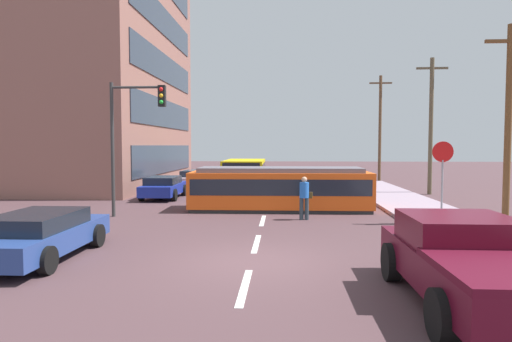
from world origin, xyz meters
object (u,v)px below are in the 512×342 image
object	(u,v)px
city_bus	(245,172)
parked_sedan_near	(40,234)
traffic_light_mast	(132,125)
utility_pole_mid	(431,123)
streetcar_tram	(280,188)
utility_pole_far	(380,126)
pedestrian_crossing	(304,195)
utility_pole_near	(508,120)
pickup_truck_parked	(469,262)
parked_sedan_far	(197,179)
stop_sign	(443,164)
parked_sedan_mid	(164,187)

from	to	relation	value
city_bus	parked_sedan_near	world-z (taller)	city_bus
city_bus	traffic_light_mast	world-z (taller)	traffic_light_mast
traffic_light_mast	utility_pole_mid	xyz separation A→B (m)	(14.62, 9.19, 0.45)
streetcar_tram	utility_pole_far	bearing A→B (deg)	64.98
pedestrian_crossing	utility_pole_near	size ratio (longest dim) A/B	0.23
utility_pole_far	pickup_truck_parked	bearing A→B (deg)	-98.95
parked_sedan_far	utility_pole_far	bearing A→B (deg)	27.05
city_bus	parked_sedan_far	bearing A→B (deg)	168.86
streetcar_tram	utility_pole_mid	bearing A→B (deg)	38.25
parked_sedan_far	utility_pole_near	world-z (taller)	utility_pole_near
utility_pole_far	utility_pole_mid	bearing A→B (deg)	-85.79
pickup_truck_parked	parked_sedan_far	xyz separation A→B (m)	(-9.17, 21.87, -0.17)
streetcar_tram	stop_sign	xyz separation A→B (m)	(5.99, -3.05, 1.21)
pedestrian_crossing	city_bus	bearing A→B (deg)	105.56
utility_pole_near	traffic_light_mast	bearing A→B (deg)	177.15
city_bus	pickup_truck_parked	world-z (taller)	city_bus
pickup_truck_parked	utility_pole_far	bearing A→B (deg)	81.05
parked_sedan_far	utility_pole_far	size ratio (longest dim) A/B	0.52
utility_pole_mid	stop_sign	bearing A→B (deg)	-105.47
pedestrian_crossing	utility_pole_near	distance (m)	7.89
pickup_truck_parked	parked_sedan_near	distance (m)	9.84
pedestrian_crossing	parked_sedan_near	size ratio (longest dim) A/B	0.37
utility_pole_mid	utility_pole_far	xyz separation A→B (m)	(-0.75, 10.23, 0.29)
streetcar_tram	utility_pole_far	size ratio (longest dim) A/B	0.94
parked_sedan_mid	traffic_light_mast	xyz separation A→B (m)	(0.47, -6.26, 3.08)
parked_sedan_mid	traffic_light_mast	distance (m)	6.99
parked_sedan_far	stop_sign	size ratio (longest dim) A/B	1.53
parked_sedan_far	utility_pole_mid	world-z (taller)	utility_pole_mid
utility_pole_far	stop_sign	bearing A→B (deg)	-95.66
stop_sign	utility_pole_near	distance (m)	2.81
parked_sedan_near	parked_sedan_mid	size ratio (longest dim) A/B	1.09
pickup_truck_parked	stop_sign	xyz separation A→B (m)	(2.55, 8.71, 1.40)
stop_sign	utility_pole_near	xyz separation A→B (m)	(2.31, 0.05, 1.59)
parked_sedan_far	utility_pole_far	xyz separation A→B (m)	(13.72, 7.00, 3.82)
pickup_truck_parked	pedestrian_crossing	bearing A→B (deg)	105.18
pedestrian_crossing	pickup_truck_parked	bearing A→B (deg)	-74.82
parked_sedan_far	pedestrian_crossing	bearing A→B (deg)	-62.26
pickup_truck_parked	parked_sedan_near	xyz separation A→B (m)	(-9.44, 2.76, -0.17)
parked_sedan_near	utility_pole_far	bearing A→B (deg)	61.83
parked_sedan_far	utility_pole_mid	distance (m)	15.24
parked_sedan_mid	utility_pole_mid	distance (m)	15.77
city_bus	parked_sedan_near	xyz separation A→B (m)	(-3.60, -18.45, -0.47)
city_bus	utility_pole_far	size ratio (longest dim) A/B	0.67
parked_sedan_near	parked_sedan_mid	world-z (taller)	same
stop_sign	utility_pole_far	size ratio (longest dim) A/B	0.34
city_bus	pedestrian_crossing	xyz separation A→B (m)	(3.36, -12.06, -0.15)
pickup_truck_parked	parked_sedan_far	distance (m)	23.72
city_bus	stop_sign	xyz separation A→B (m)	(8.39, -12.51, 1.10)
city_bus	utility_pole_far	distance (m)	13.33
traffic_light_mast	utility_pole_far	distance (m)	23.87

